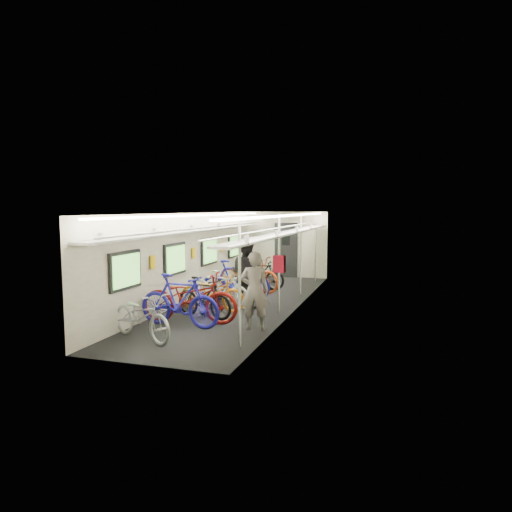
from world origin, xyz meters
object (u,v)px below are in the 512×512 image
Objects in this scene: bicycle_1 at (179,301)px; passenger_near at (255,291)px; backpack at (279,264)px; bicycle_0 at (142,316)px; passenger_mid at (246,273)px.

bicycle_1 is 1.15× the size of passenger_near.
passenger_near is 1.10m from backpack.
bicycle_0 is 0.93× the size of bicycle_1.
backpack is (1.13, -1.01, 0.40)m from passenger_mid.
bicycle_0 is 2.32m from passenger_near.
bicycle_1 is 1.08× the size of passenger_mid.
bicycle_0 is 4.65× the size of backpack.
bicycle_1 is at bearing 85.96° from passenger_mid.
backpack is (2.14, 2.29, 0.82)m from bicycle_0.
bicycle_1 is 2.38m from passenger_mid.
passenger_near is (1.59, 0.27, 0.25)m from bicycle_1.
passenger_near reaches higher than bicycle_0.
passenger_mid is 1.57m from backpack.
passenger_mid reaches higher than passenger_near.
passenger_near is at bearing -104.51° from backpack.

